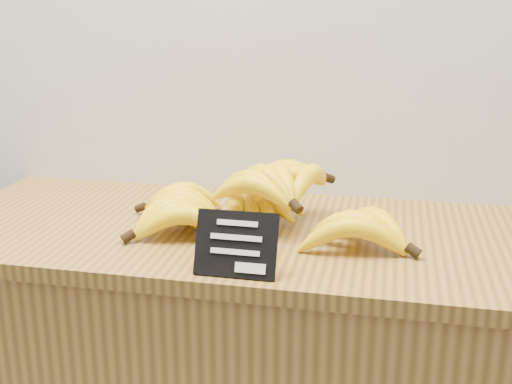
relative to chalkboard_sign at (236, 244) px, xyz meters
The scene contains 3 objects.
counter_top 0.23m from the chalkboard_sign, 90.80° to the left, with size 1.32×0.54×0.03m, color olive.
chalkboard_sign is the anchor object (origin of this frame).
banana_pile 0.22m from the chalkboard_sign, 91.86° to the left, with size 0.57×0.37×0.12m.
Camera 1 is at (0.39, 1.57, 1.37)m, focal length 45.00 mm.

